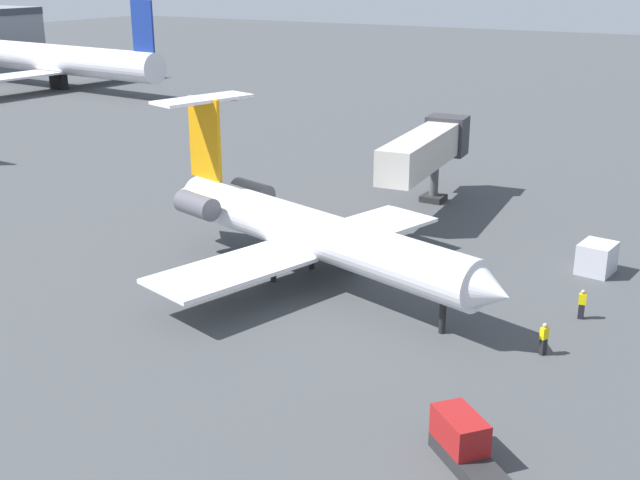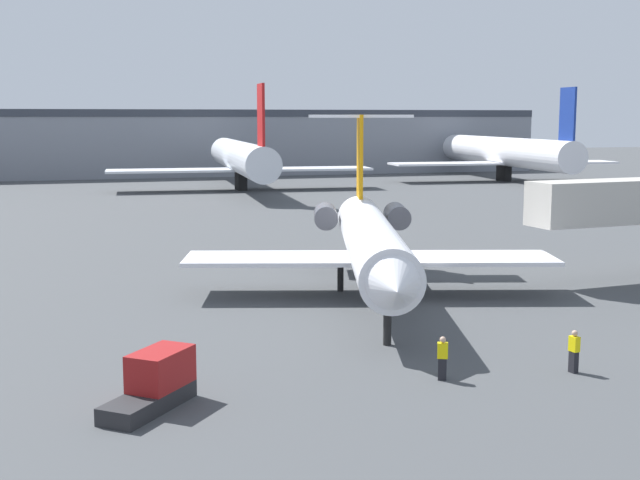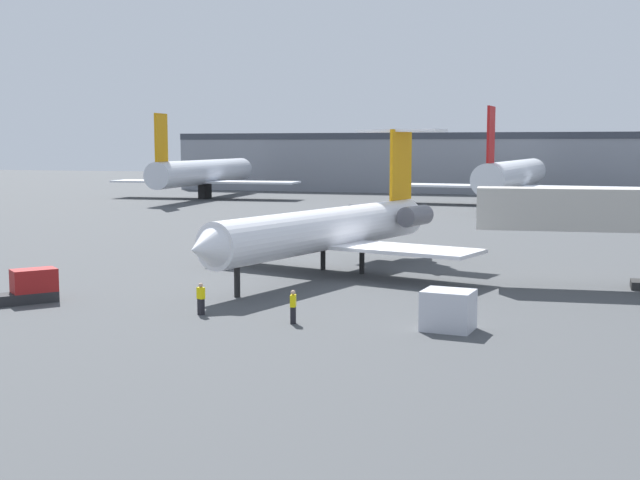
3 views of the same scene
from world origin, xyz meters
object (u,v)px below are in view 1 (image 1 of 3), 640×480
object	(u,v)px
ground_crew_marshaller	(544,339)
cargo_container_uld	(597,258)
ground_crew_loader	(582,304)
jet_bridge	(428,149)
baggage_tug_lead	(464,444)
parked_airliner_centre	(57,60)
regional_jet	(305,229)

from	to	relation	value
ground_crew_marshaller	cargo_container_uld	xyz separation A→B (m)	(12.88, 0.26, 0.11)
ground_crew_marshaller	ground_crew_loader	bearing A→B (deg)	-6.54
jet_bridge	ground_crew_loader	distance (m)	22.45
ground_crew_marshaller	cargo_container_uld	world-z (taller)	cargo_container_uld
jet_bridge	ground_crew_marshaller	size ratio (longest dim) A/B	8.78
jet_bridge	baggage_tug_lead	bearing A→B (deg)	-154.50
ground_crew_marshaller	cargo_container_uld	size ratio (longest dim) A/B	0.66
baggage_tug_lead	cargo_container_uld	distance (m)	23.61
cargo_container_uld	jet_bridge	bearing A→B (deg)	62.00
ground_crew_marshaller	cargo_container_uld	bearing A→B (deg)	1.17
parked_airliner_centre	ground_crew_marshaller	bearing A→B (deg)	-120.12
regional_jet	cargo_container_uld	distance (m)	18.36
ground_crew_marshaller	baggage_tug_lead	distance (m)	10.73
jet_bridge	ground_crew_marshaller	xyz separation A→B (m)	(-20.80, -15.16, -3.92)
jet_bridge	regional_jet	bearing A→B (deg)	179.39
ground_crew_loader	cargo_container_uld	bearing A→B (deg)	6.58
jet_bridge	cargo_container_uld	bearing A→B (deg)	-118.00
parked_airliner_centre	cargo_container_uld	bearing A→B (deg)	-113.66
regional_jet	parked_airliner_centre	world-z (taller)	parked_airliner_centre
baggage_tug_lead	jet_bridge	bearing A→B (deg)	25.50
ground_crew_marshaller	parked_airliner_centre	distance (m)	104.05
regional_jet	cargo_container_uld	size ratio (longest dim) A/B	10.56
baggage_tug_lead	parked_airliner_centre	xyz separation A→B (m)	(62.91, 89.83, 3.65)
cargo_container_uld	ground_crew_loader	bearing A→B (deg)	-173.42
ground_crew_marshaller	baggage_tug_lead	bearing A→B (deg)	179.34
ground_crew_loader	parked_airliner_centre	xyz separation A→B (m)	(46.86, 90.56, 3.63)
regional_jet	baggage_tug_lead	xyz separation A→B (m)	(-13.41, -15.23, -2.42)
jet_bridge	parked_airliner_centre	size ratio (longest dim) A/B	0.34
cargo_container_uld	baggage_tug_lead	bearing A→B (deg)	-179.66
jet_bridge	ground_crew_marshaller	world-z (taller)	jet_bridge
ground_crew_loader	baggage_tug_lead	xyz separation A→B (m)	(-16.04, 0.73, -0.02)
regional_jet	parked_airliner_centre	xyz separation A→B (m)	(49.50, 74.60, 1.23)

